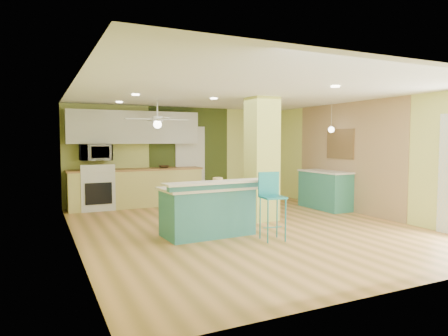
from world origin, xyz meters
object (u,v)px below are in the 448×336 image
(fruit_bowl, at_px, (164,167))
(bar_stool, at_px, (271,195))
(canister, at_px, (218,182))
(peninsula, at_px, (208,210))
(side_counter, at_px, (325,190))

(fruit_bowl, bearing_deg, bar_stool, -82.09)
(fruit_bowl, relative_size, canister, 1.60)
(bar_stool, xyz_separation_m, fruit_bowl, (-0.57, 4.11, 0.23))
(peninsula, xyz_separation_m, canister, (0.15, -0.08, 0.47))
(side_counter, bearing_deg, fruit_bowl, 147.19)
(peninsula, distance_m, fruit_bowl, 3.46)
(peninsula, relative_size, canister, 10.73)
(bar_stool, distance_m, side_counter, 3.39)
(peninsula, xyz_separation_m, bar_stool, (0.83, -0.70, 0.30))
(peninsula, bearing_deg, side_counter, 16.38)
(bar_stool, bearing_deg, peninsula, 146.85)
(peninsula, height_order, fruit_bowl, fruit_bowl)
(side_counter, height_order, fruit_bowl, fruit_bowl)
(fruit_bowl, bearing_deg, side_counter, -32.81)
(fruit_bowl, height_order, canister, fruit_bowl)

